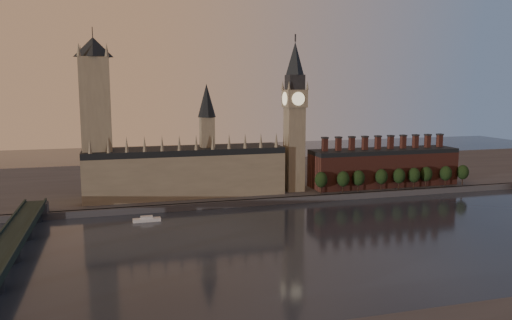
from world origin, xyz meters
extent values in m
plane|color=black|center=(0.00, 0.00, 0.00)|extent=(900.00, 900.00, 0.00)
cube|color=#47474C|center=(0.00, 90.00, 2.00)|extent=(900.00, 4.00, 4.00)
cube|color=#47474C|center=(0.00, 180.00, 2.00)|extent=(900.00, 180.00, 4.00)
cube|color=gray|center=(-65.00, 115.00, 18.00)|extent=(130.00, 30.00, 28.00)
cube|color=black|center=(-65.00, 115.00, 34.00)|extent=(130.00, 30.00, 4.00)
cube|color=gray|center=(-50.00, 115.00, 44.00)|extent=(9.00, 9.00, 24.00)
cone|color=black|center=(-50.00, 115.00, 67.00)|extent=(12.00, 12.00, 22.00)
cone|color=gray|center=(-124.00, 101.00, 41.00)|extent=(2.60, 2.60, 10.00)
cone|color=gray|center=(-113.27, 101.00, 41.00)|extent=(2.60, 2.60, 10.00)
cone|color=gray|center=(-102.55, 101.00, 41.00)|extent=(2.60, 2.60, 10.00)
cone|color=gray|center=(-91.82, 101.00, 41.00)|extent=(2.60, 2.60, 10.00)
cone|color=gray|center=(-81.09, 101.00, 41.00)|extent=(2.60, 2.60, 10.00)
cone|color=gray|center=(-70.36, 101.00, 41.00)|extent=(2.60, 2.60, 10.00)
cone|color=gray|center=(-59.64, 101.00, 41.00)|extent=(2.60, 2.60, 10.00)
cone|color=gray|center=(-48.91, 101.00, 41.00)|extent=(2.60, 2.60, 10.00)
cone|color=gray|center=(-38.18, 101.00, 41.00)|extent=(2.60, 2.60, 10.00)
cone|color=gray|center=(-27.45, 101.00, 41.00)|extent=(2.60, 2.60, 10.00)
cone|color=gray|center=(-16.73, 101.00, 41.00)|extent=(2.60, 2.60, 10.00)
cone|color=gray|center=(-6.00, 101.00, 41.00)|extent=(2.60, 2.60, 10.00)
cube|color=gray|center=(-120.00, 115.00, 49.00)|extent=(18.00, 18.00, 90.00)
cone|color=black|center=(-120.00, 115.00, 100.00)|extent=(24.00, 24.00, 12.00)
cylinder|color=#232326|center=(-120.00, 115.00, 106.00)|extent=(0.50, 0.50, 12.00)
cone|color=gray|center=(-128.00, 107.00, 98.00)|extent=(3.00, 3.00, 8.00)
cone|color=gray|center=(-112.00, 107.00, 98.00)|extent=(3.00, 3.00, 8.00)
cone|color=gray|center=(-128.00, 123.00, 98.00)|extent=(3.00, 3.00, 8.00)
cone|color=gray|center=(-112.00, 123.00, 98.00)|extent=(3.00, 3.00, 8.00)
cube|color=gray|center=(10.00, 110.00, 33.00)|extent=(12.00, 12.00, 58.00)
cube|color=gray|center=(10.00, 110.00, 68.00)|extent=(14.00, 14.00, 12.00)
cube|color=#232326|center=(10.00, 110.00, 79.00)|extent=(11.00, 11.00, 10.00)
cone|color=black|center=(10.00, 110.00, 95.00)|extent=(13.00, 13.00, 22.00)
cylinder|color=#232326|center=(10.00, 110.00, 108.50)|extent=(1.00, 1.00, 5.00)
cylinder|color=beige|center=(10.00, 102.80, 68.00)|extent=(9.00, 0.50, 9.00)
cylinder|color=beige|center=(10.00, 117.20, 68.00)|extent=(9.00, 0.50, 9.00)
cylinder|color=beige|center=(2.80, 110.00, 68.00)|extent=(0.50, 9.00, 9.00)
cylinder|color=beige|center=(17.20, 110.00, 68.00)|extent=(0.50, 9.00, 9.00)
cone|color=gray|center=(3.50, 103.50, 77.00)|extent=(2.00, 2.00, 6.00)
cone|color=gray|center=(16.50, 103.50, 77.00)|extent=(2.00, 2.00, 6.00)
cone|color=gray|center=(3.50, 116.50, 77.00)|extent=(2.00, 2.00, 6.00)
cone|color=gray|center=(16.50, 116.50, 77.00)|extent=(2.00, 2.00, 6.00)
cube|color=brown|center=(80.00, 110.00, 16.00)|extent=(110.00, 25.00, 24.00)
cube|color=black|center=(80.00, 110.00, 29.50)|extent=(110.00, 25.00, 3.00)
cube|color=brown|center=(33.00, 110.00, 35.50)|extent=(3.50, 3.50, 9.00)
cube|color=#232326|center=(33.00, 110.00, 40.50)|extent=(4.20, 4.20, 1.00)
cube|color=brown|center=(43.44, 110.00, 35.50)|extent=(3.50, 3.50, 9.00)
cube|color=#232326|center=(43.44, 110.00, 40.50)|extent=(4.20, 4.20, 1.00)
cube|color=brown|center=(53.89, 110.00, 35.50)|extent=(3.50, 3.50, 9.00)
cube|color=#232326|center=(53.89, 110.00, 40.50)|extent=(4.20, 4.20, 1.00)
cube|color=brown|center=(64.33, 110.00, 35.50)|extent=(3.50, 3.50, 9.00)
cube|color=#232326|center=(64.33, 110.00, 40.50)|extent=(4.20, 4.20, 1.00)
cube|color=brown|center=(74.78, 110.00, 35.50)|extent=(3.50, 3.50, 9.00)
cube|color=#232326|center=(74.78, 110.00, 40.50)|extent=(4.20, 4.20, 1.00)
cube|color=brown|center=(85.22, 110.00, 35.50)|extent=(3.50, 3.50, 9.00)
cube|color=#232326|center=(85.22, 110.00, 40.50)|extent=(4.20, 4.20, 1.00)
cube|color=brown|center=(95.67, 110.00, 35.50)|extent=(3.50, 3.50, 9.00)
cube|color=#232326|center=(95.67, 110.00, 40.50)|extent=(4.20, 4.20, 1.00)
cube|color=brown|center=(106.11, 110.00, 35.50)|extent=(3.50, 3.50, 9.00)
cube|color=#232326|center=(106.11, 110.00, 40.50)|extent=(4.20, 4.20, 1.00)
cube|color=brown|center=(116.56, 110.00, 35.50)|extent=(3.50, 3.50, 9.00)
cube|color=#232326|center=(116.56, 110.00, 40.50)|extent=(4.20, 4.20, 1.00)
cube|color=brown|center=(127.00, 110.00, 35.50)|extent=(3.50, 3.50, 9.00)
cube|color=#232326|center=(127.00, 110.00, 40.50)|extent=(4.20, 4.20, 1.00)
cylinder|color=black|center=(24.35, 95.45, 7.00)|extent=(0.80, 0.80, 6.00)
ellipsoid|color=black|center=(24.35, 95.45, 13.50)|extent=(8.60, 8.60, 10.75)
cylinder|color=black|center=(40.03, 93.98, 7.00)|extent=(0.80, 0.80, 6.00)
ellipsoid|color=black|center=(40.03, 93.98, 13.50)|extent=(8.60, 8.60, 10.75)
cylinder|color=black|center=(51.93, 94.57, 7.00)|extent=(0.80, 0.80, 6.00)
ellipsoid|color=black|center=(51.93, 94.57, 13.50)|extent=(8.60, 8.60, 10.75)
cylinder|color=black|center=(69.88, 94.87, 7.00)|extent=(0.80, 0.80, 6.00)
ellipsoid|color=black|center=(69.88, 94.87, 13.50)|extent=(8.60, 8.60, 10.75)
cylinder|color=black|center=(83.50, 94.15, 7.00)|extent=(0.80, 0.80, 6.00)
ellipsoid|color=black|center=(83.50, 94.15, 13.50)|extent=(8.60, 8.60, 10.75)
cylinder|color=black|center=(95.37, 93.82, 7.00)|extent=(0.80, 0.80, 6.00)
ellipsoid|color=black|center=(95.37, 93.82, 13.50)|extent=(8.60, 8.60, 10.75)
cylinder|color=black|center=(106.51, 95.35, 7.00)|extent=(0.80, 0.80, 6.00)
ellipsoid|color=black|center=(106.51, 95.35, 13.50)|extent=(8.60, 8.60, 10.75)
cylinder|color=black|center=(122.13, 94.17, 7.00)|extent=(0.80, 0.80, 6.00)
ellipsoid|color=black|center=(122.13, 94.17, 13.50)|extent=(8.60, 8.60, 10.75)
cylinder|color=black|center=(137.47, 95.05, 7.00)|extent=(0.80, 0.80, 6.00)
ellipsoid|color=black|center=(137.47, 95.05, 13.50)|extent=(8.60, 8.60, 10.75)
cube|color=#1B2A26|center=(-149.50, -5.00, 10.90)|extent=(1.00, 200.00, 1.30)
cube|color=#47474C|center=(-155.00, 90.00, 7.00)|extent=(14.00, 8.00, 6.00)
cylinder|color=#232326|center=(-155.00, 17.00, 3.88)|extent=(8.00, 8.00, 7.75)
cylinder|color=#232326|center=(-155.00, 51.00, 3.88)|extent=(8.00, 8.00, 7.75)
cylinder|color=#232326|center=(-155.00, 85.00, 3.88)|extent=(8.00, 8.00, 7.75)
cube|color=silver|center=(-93.68, 69.41, 0.89)|extent=(15.59, 4.60, 1.78)
cube|color=silver|center=(-93.68, 69.41, 2.44)|extent=(6.70, 3.40, 1.33)
camera|label=1|loc=(-109.53, -212.46, 75.09)|focal=35.00mm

